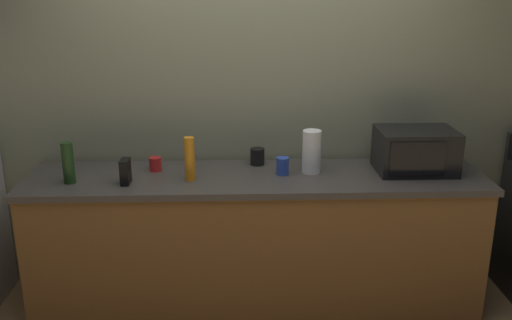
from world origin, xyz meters
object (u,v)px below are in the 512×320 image
(paper_towel_roll, at_px, (312,152))
(cordless_phone, at_px, (125,172))
(microwave, at_px, (415,151))
(bottle_dish_soap, at_px, (190,159))
(mug_black, at_px, (257,157))
(bottle_wine, at_px, (68,163))
(mug_blue, at_px, (283,166))
(mug_red, at_px, (155,164))

(paper_towel_roll, xyz_separation_m, cordless_phone, (-1.13, -0.17, -0.06))
(microwave, bearing_deg, cordless_phone, -174.65)
(paper_towel_roll, distance_m, bottle_dish_soap, 0.76)
(mug_black, bearing_deg, bottle_wine, -164.68)
(cordless_phone, relative_size, bottle_wine, 0.60)
(cordless_phone, height_order, bottle_dish_soap, bottle_dish_soap)
(cordless_phone, distance_m, mug_black, 0.86)
(mug_blue, bearing_deg, bottle_wine, -175.13)
(bottle_wine, bearing_deg, mug_red, 23.66)
(bottle_dish_soap, relative_size, mug_red, 3.06)
(mug_black, xyz_separation_m, mug_blue, (0.15, -0.20, -0.00))
(cordless_phone, distance_m, mug_blue, 0.95)
(microwave, xyz_separation_m, bottle_wine, (-2.12, -0.14, -0.01))
(paper_towel_roll, bearing_deg, microwave, -0.19)
(microwave, height_order, mug_blue, microwave)
(mug_black, height_order, mug_blue, same)
(cordless_phone, xyz_separation_m, mug_black, (0.79, 0.34, -0.02))
(cordless_phone, bearing_deg, mug_red, 59.60)
(paper_towel_roll, bearing_deg, bottle_wine, -174.41)
(microwave, bearing_deg, bottle_wine, -176.19)
(bottle_wine, xyz_separation_m, mug_black, (1.13, 0.31, -0.07))
(mug_black, distance_m, mug_blue, 0.25)
(mug_black, bearing_deg, paper_towel_roll, -26.67)
(microwave, height_order, mug_black, microwave)
(paper_towel_roll, distance_m, mug_red, 0.99)
(microwave, height_order, bottle_dish_soap, microwave)
(bottle_wine, distance_m, mug_black, 1.18)
(paper_towel_roll, xyz_separation_m, bottle_dish_soap, (-0.75, -0.12, -0.00))
(mug_blue, bearing_deg, cordless_phone, -171.88)
(cordless_phone, xyz_separation_m, bottle_wine, (-0.34, 0.03, 0.05))
(paper_towel_roll, bearing_deg, mug_blue, -169.44)
(microwave, xyz_separation_m, mug_red, (-1.64, 0.07, -0.09))
(microwave, relative_size, mug_red, 5.48)
(mug_red, height_order, mug_blue, mug_blue)
(microwave, bearing_deg, paper_towel_roll, 179.81)
(cordless_phone, distance_m, bottle_wine, 0.34)
(bottle_dish_soap, height_order, mug_blue, bottle_dish_soap)
(mug_red, xyz_separation_m, mug_blue, (0.80, -0.10, 0.01))
(microwave, relative_size, bottle_dish_soap, 1.79)
(bottle_dish_soap, bearing_deg, bottle_wine, -178.18)
(bottle_dish_soap, xyz_separation_m, mug_red, (-0.23, 0.19, -0.09))
(cordless_phone, relative_size, mug_blue, 1.38)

